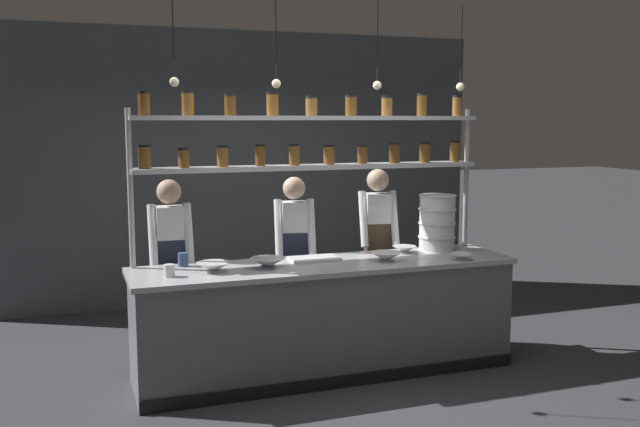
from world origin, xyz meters
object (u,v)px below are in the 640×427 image
at_px(chef_right, 377,243).
at_px(prep_bowl_center_back, 268,263).
at_px(cutting_board, 314,259).
at_px(prep_bowl_center_front, 404,249).
at_px(prep_bowl_far_left, 461,257).
at_px(serving_cup_front, 183,259).
at_px(prep_bowl_near_right, 386,257).
at_px(container_stack, 437,222).
at_px(spice_shelf_unit, 312,147).
at_px(chef_left, 171,261).
at_px(prep_bowl_near_left, 214,267).
at_px(chef_center, 294,253).
at_px(serving_cup_by_board, 169,271).

xyz_separation_m(chef_right, prep_bowl_center_back, (-1.25, -0.69, 0.03)).
bearing_deg(cutting_board, prep_bowl_center_front, 4.03).
xyz_separation_m(prep_bowl_center_front, prep_bowl_far_left, (0.29, -0.45, -0.00)).
bearing_deg(prep_bowl_far_left, serving_cup_front, 166.75).
distance_m(cutting_board, serving_cup_front, 1.06).
xyz_separation_m(prep_bowl_near_right, prep_bowl_far_left, (0.60, -0.17, -0.01)).
bearing_deg(prep_bowl_near_right, container_stack, 25.39).
bearing_deg(prep_bowl_center_front, prep_bowl_far_left, -56.78).
distance_m(spice_shelf_unit, prep_bowl_center_back, 1.07).
height_order(prep_bowl_center_front, serving_cup_front, serving_cup_front).
height_order(prep_bowl_center_front, prep_bowl_far_left, prep_bowl_center_front).
distance_m(chef_left, prep_bowl_near_left, 0.63).
bearing_deg(chef_center, prep_bowl_center_front, -15.72).
height_order(prep_bowl_near_right, prep_bowl_far_left, prep_bowl_near_right).
height_order(spice_shelf_unit, serving_cup_by_board, spice_shelf_unit).
distance_m(container_stack, serving_cup_by_board, 2.42).
distance_m(chef_right, prep_bowl_far_left, 0.99).
bearing_deg(chef_right, prep_bowl_near_left, -145.26).
bearing_deg(spice_shelf_unit, prep_bowl_far_left, -27.89).
distance_m(chef_right, serving_cup_by_board, 2.17).
bearing_deg(cutting_board, prep_bowl_near_right, -21.78).
xyz_separation_m(container_stack, serving_cup_front, (-2.24, 0.05, -0.19)).
bearing_deg(spice_shelf_unit, container_stack, -5.76).
bearing_deg(serving_cup_front, serving_cup_by_board, -114.30).
xyz_separation_m(chef_left, prep_bowl_near_right, (1.66, -0.65, 0.05)).
bearing_deg(serving_cup_by_board, chef_center, 31.24).
bearing_deg(chef_left, prep_bowl_far_left, -17.24).
distance_m(prep_bowl_center_back, prep_bowl_far_left, 1.61).
bearing_deg(serving_cup_front, spice_shelf_unit, 3.39).
distance_m(chef_left, prep_bowl_center_back, 0.89).
height_order(prep_bowl_near_left, serving_cup_front, serving_cup_front).
distance_m(chef_left, chef_center, 1.11).
height_order(container_stack, prep_bowl_center_front, container_stack).
distance_m(container_stack, prep_bowl_center_back, 1.65).
xyz_separation_m(prep_bowl_center_back, prep_bowl_near_right, (0.99, -0.07, -0.00)).
relative_size(prep_bowl_far_left, serving_cup_front, 1.79).
height_order(prep_bowl_center_front, serving_cup_by_board, serving_cup_by_board).
bearing_deg(prep_bowl_far_left, cutting_board, 161.30).
bearing_deg(chef_left, serving_cup_by_board, -96.32).
bearing_deg(chef_right, prep_bowl_near_right, -96.88).
bearing_deg(serving_cup_front, prep_bowl_center_back, -24.62).
bearing_deg(cutting_board, chef_center, 91.01).
bearing_deg(prep_bowl_near_left, prep_bowl_center_back, 0.43).
distance_m(chef_center, container_stack, 1.30).
bearing_deg(chef_center, spice_shelf_unit, -68.42).
height_order(prep_bowl_center_back, prep_bowl_far_left, prep_bowl_center_back).
bearing_deg(cutting_board, container_stack, 3.90).
bearing_deg(chef_center, cutting_board, -77.11).
bearing_deg(serving_cup_by_board, prep_bowl_far_left, -4.11).
bearing_deg(prep_bowl_near_right, prep_bowl_center_front, 42.58).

